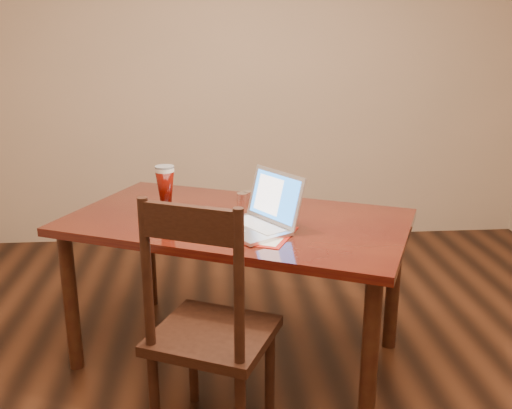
{
  "coord_description": "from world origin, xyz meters",
  "views": [
    {
      "loc": [
        -0.38,
        -2.09,
        1.67
      ],
      "look_at": [
        -0.16,
        0.59,
        0.86
      ],
      "focal_mm": 40.0,
      "sensor_mm": 36.0,
      "label": 1
    }
  ],
  "objects": [
    {
      "name": "room_shell",
      "position": [
        0.0,
        0.0,
        1.76
      ],
      "size": [
        4.51,
        5.01,
        2.71
      ],
      "color": "tan",
      "rests_on": "ground"
    },
    {
      "name": "dining_table",
      "position": [
        -0.26,
        0.62,
        0.7
      ],
      "size": [
        1.91,
        1.55,
        1.05
      ],
      "rotation": [
        0.0,
        0.0,
        -0.43
      ],
      "color": "#461309",
      "rests_on": "ground"
    },
    {
      "name": "dining_chair",
      "position": [
        -0.4,
        -0.02,
        0.52
      ],
      "size": [
        0.61,
        0.6,
        1.1
      ],
      "rotation": [
        0.0,
        0.0,
        -0.43
      ],
      "color": "black",
      "rests_on": "ground"
    }
  ]
}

